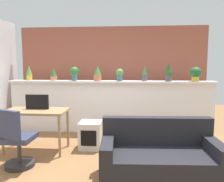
# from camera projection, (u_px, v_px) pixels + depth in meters

# --- Properties ---
(ground_plane) EXTENTS (12.00, 12.00, 0.00)m
(ground_plane) POSITION_uv_depth(u_px,v_px,m) (98.00, 173.00, 3.16)
(ground_plane) COLOR brown
(divider_wall) EXTENTS (4.63, 0.16, 1.16)m
(divider_wall) POSITION_uv_depth(u_px,v_px,m) (110.00, 107.00, 5.07)
(divider_wall) COLOR white
(divider_wall) RESTS_ON ground
(plant_shelf) EXTENTS (4.63, 0.29, 0.04)m
(plant_shelf) POSITION_uv_depth(u_px,v_px,m) (110.00, 82.00, 4.97)
(plant_shelf) COLOR white
(plant_shelf) RESTS_ON divider_wall
(brick_wall_behind) EXTENTS (4.63, 0.10, 2.50)m
(brick_wall_behind) POSITION_uv_depth(u_px,v_px,m) (112.00, 77.00, 5.59)
(brick_wall_behind) COLOR #9E5442
(brick_wall_behind) RESTS_ON ground
(potted_plant_0) EXTENTS (0.14, 0.14, 0.34)m
(potted_plant_0) POSITION_uv_depth(u_px,v_px,m) (29.00, 73.00, 5.12)
(potted_plant_0) COLOR gold
(potted_plant_0) RESTS_ON plant_shelf
(potted_plant_1) EXTENTS (0.15, 0.15, 0.29)m
(potted_plant_1) POSITION_uv_depth(u_px,v_px,m) (54.00, 74.00, 5.08)
(potted_plant_1) COLOR #C66B42
(potted_plant_1) RESTS_ON plant_shelf
(potted_plant_2) EXTENTS (0.20, 0.20, 0.31)m
(potted_plant_2) POSITION_uv_depth(u_px,v_px,m) (74.00, 72.00, 5.01)
(potted_plant_2) COLOR #386B84
(potted_plant_2) RESTS_ON plant_shelf
(potted_plant_3) EXTENTS (0.17, 0.17, 0.33)m
(potted_plant_3) POSITION_uv_depth(u_px,v_px,m) (98.00, 73.00, 4.96)
(potted_plant_3) COLOR #C66B42
(potted_plant_3) RESTS_ON plant_shelf
(potted_plant_4) EXTENTS (0.17, 0.17, 0.27)m
(potted_plant_4) POSITION_uv_depth(u_px,v_px,m) (120.00, 74.00, 4.90)
(potted_plant_4) COLOR #386B84
(potted_plant_4) RESTS_ON plant_shelf
(potted_plant_5) EXTENTS (0.11, 0.11, 0.34)m
(potted_plant_5) POSITION_uv_depth(u_px,v_px,m) (145.00, 73.00, 4.90)
(potted_plant_5) COLOR #4C4C51
(potted_plant_5) RESTS_ON plant_shelf
(potted_plant_6) EXTENTS (0.14, 0.14, 0.41)m
(potted_plant_6) POSITION_uv_depth(u_px,v_px,m) (169.00, 72.00, 4.81)
(potted_plant_6) COLOR #4C4C51
(potted_plant_6) RESTS_ON plant_shelf
(potted_plant_7) EXTENTS (0.24, 0.24, 0.31)m
(potted_plant_7) POSITION_uv_depth(u_px,v_px,m) (196.00, 73.00, 4.77)
(potted_plant_7) COLOR gold
(potted_plant_7) RESTS_ON plant_shelf
(desk) EXTENTS (1.10, 0.60, 0.75)m
(desk) POSITION_uv_depth(u_px,v_px,m) (36.00, 115.00, 3.94)
(desk) COLOR #99754C
(desk) RESTS_ON ground
(tv_monitor) EXTENTS (0.42, 0.04, 0.27)m
(tv_monitor) POSITION_uv_depth(u_px,v_px,m) (37.00, 102.00, 3.99)
(tv_monitor) COLOR black
(tv_monitor) RESTS_ON desk
(office_chair) EXTENTS (0.50, 0.51, 0.91)m
(office_chair) POSITION_uv_depth(u_px,v_px,m) (16.00, 143.00, 3.28)
(office_chair) COLOR #262628
(office_chair) RESTS_ON ground
(side_cube_shelf) EXTENTS (0.40, 0.41, 0.50)m
(side_cube_shelf) POSITION_uv_depth(u_px,v_px,m) (90.00, 135.00, 4.11)
(side_cube_shelf) COLOR silver
(side_cube_shelf) RESTS_ON ground
(couch) EXTENTS (1.60, 0.84, 0.80)m
(couch) POSITION_uv_depth(u_px,v_px,m) (159.00, 159.00, 2.96)
(couch) COLOR black
(couch) RESTS_ON ground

